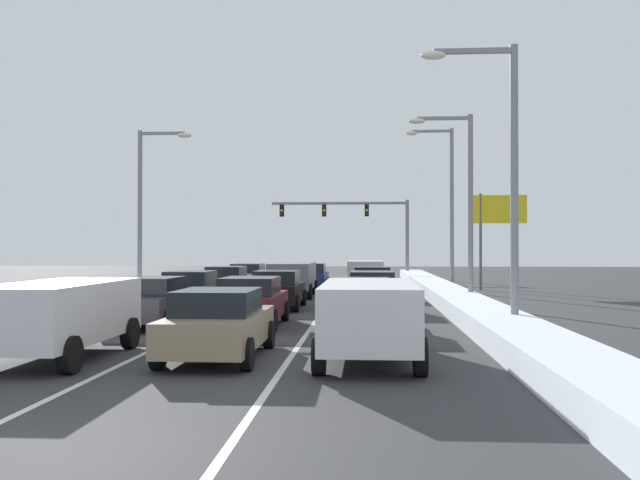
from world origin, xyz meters
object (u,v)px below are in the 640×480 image
object	(u,v)px
sedan_tan_center_lane_nearest	(219,323)
sedan_green_left_lane_third	(191,290)
sedan_maroon_center_lane_second	(251,301)
street_lamp_left_mid	(147,197)
street_lamp_right_mid	(461,191)
traffic_light_gantry	(359,218)
street_lamp_right_far	(446,195)
sedan_red_left_lane_fourth	(227,282)
suv_white_left_lane_nearest	(60,313)
street_lamp_right_near	(501,161)
suv_white_right_lane_nearest	(369,314)
sedan_green_right_lane_third	(372,291)
sedan_red_right_lane_fourth	(372,282)
suv_silver_right_lane_fifth	(366,272)
suv_gray_center_lane_fourth	(293,276)
sedan_charcoal_right_lane_second	(362,303)
sedan_silver_left_lane_fifth	(248,277)
sedan_charcoal_left_lane_second	(152,301)
sedan_black_center_lane_third	(278,289)
roadside_sign_right	(498,219)
sedan_navy_center_lane_fifth	(311,276)

from	to	relation	value
sedan_tan_center_lane_nearest	sedan_green_left_lane_third	xyz separation A→B (m)	(-3.59, 11.68, 0.00)
sedan_maroon_center_lane_second	street_lamp_left_mid	bearing A→B (deg)	120.85
sedan_green_left_lane_third	street_lamp_right_mid	xyz separation A→B (m)	(10.74, 2.29, 4.00)
traffic_light_gantry	street_lamp_right_far	distance (m)	17.55
sedan_red_left_lane_fourth	traffic_light_gantry	bearing A→B (deg)	74.36
suv_white_left_lane_nearest	street_lamp_right_near	bearing A→B (deg)	24.73
suv_white_right_lane_nearest	sedan_green_right_lane_third	world-z (taller)	suv_white_right_lane_nearest
sedan_red_right_lane_fourth	street_lamp_left_mid	world-z (taller)	street_lamp_left_mid
suv_silver_right_lane_fifth	suv_gray_center_lane_fourth	size ratio (longest dim) A/B	1.00
sedan_charcoal_right_lane_second	suv_silver_right_lane_fifth	size ratio (longest dim) A/B	0.92
sedan_charcoal_right_lane_second	sedan_tan_center_lane_nearest	distance (m)	6.47
sedan_green_right_lane_third	sedan_maroon_center_lane_second	bearing A→B (deg)	-124.39
sedan_red_right_lane_fourth	sedan_silver_left_lane_fifth	bearing A→B (deg)	139.96
sedan_charcoal_left_lane_second	street_lamp_right_far	distance (m)	21.19
suv_white_left_lane_nearest	suv_white_right_lane_nearest	bearing A→B (deg)	1.87
suv_silver_right_lane_fifth	sedan_green_left_lane_third	size ratio (longest dim) A/B	1.09
sedan_charcoal_right_lane_second	sedan_black_center_lane_third	xyz separation A→B (m)	(-3.39, 6.77, 0.00)
sedan_maroon_center_lane_second	suv_gray_center_lane_fourth	world-z (taller)	suv_gray_center_lane_fourth
suv_white_left_lane_nearest	sedan_green_left_lane_third	world-z (taller)	suv_white_left_lane_nearest
sedan_green_right_lane_third	sedan_black_center_lane_third	world-z (taller)	same
sedan_charcoal_right_lane_second	street_lamp_right_near	size ratio (longest dim) A/B	0.56
sedan_maroon_center_lane_second	suv_white_right_lane_nearest	bearing A→B (deg)	-60.65
sedan_red_right_lane_fourth	street_lamp_right_near	size ratio (longest dim) A/B	0.56
sedan_tan_center_lane_nearest	street_lamp_right_mid	world-z (taller)	street_lamp_right_mid
street_lamp_right_near	sedan_charcoal_right_lane_second	bearing A→B (deg)	160.80
sedan_black_center_lane_third	sedan_charcoal_left_lane_second	world-z (taller)	same
sedan_green_right_lane_third	street_lamp_right_near	xyz separation A→B (m)	(3.47, -7.47, 4.04)
roadside_sign_right	street_lamp_right_far	bearing A→B (deg)	-154.85
sedan_maroon_center_lane_second	sedan_silver_left_lane_fifth	xyz separation A→B (m)	(-3.12, 17.81, 0.00)
sedan_maroon_center_lane_second	sedan_red_right_lane_fourth	bearing A→B (deg)	72.12
sedan_charcoal_right_lane_second	suv_white_left_lane_nearest	distance (m)	8.89
sedan_red_left_lane_fourth	street_lamp_left_mid	world-z (taller)	street_lamp_left_mid
suv_silver_right_lane_fifth	suv_white_left_lane_nearest	distance (m)	25.91
sedan_red_right_lane_fourth	sedan_maroon_center_lane_second	distance (m)	12.55
sedan_red_right_lane_fourth	suv_white_right_lane_nearest	bearing A→B (deg)	-90.69
sedan_tan_center_lane_nearest	street_lamp_right_far	xyz separation A→B (m)	(7.59, 23.59, 4.56)
sedan_green_left_lane_third	roadside_sign_right	distance (m)	19.86
sedan_navy_center_lane_fifth	traffic_light_gantry	distance (m)	16.19
roadside_sign_right	sedan_green_right_lane_third	bearing A→B (deg)	-118.74
sedan_charcoal_right_lane_second	sedan_black_center_lane_third	bearing A→B (deg)	116.64
sedan_green_left_lane_third	street_lamp_right_mid	size ratio (longest dim) A/B	0.57
suv_white_right_lane_nearest	sedan_black_center_lane_third	world-z (taller)	suv_white_right_lane_nearest
sedan_charcoal_left_lane_second	sedan_navy_center_lane_fifth	bearing A→B (deg)	79.72
suv_white_left_lane_nearest	roadside_sign_right	world-z (taller)	roadside_sign_right
sedan_charcoal_left_lane_second	street_lamp_right_far	xyz separation A→B (m)	(10.98, 17.53, 4.56)
sedan_tan_center_lane_nearest	sedan_red_left_lane_fourth	size ratio (longest dim) A/B	1.00
sedan_green_left_lane_third	suv_gray_center_lane_fourth	bearing A→B (deg)	66.19
suv_silver_right_lane_fifth	sedan_charcoal_left_lane_second	distance (m)	19.72
sedan_charcoal_left_lane_second	sedan_silver_left_lane_fifth	world-z (taller)	same
sedan_navy_center_lane_fifth	street_lamp_right_mid	xyz separation A→B (m)	(7.12, -10.98, 4.00)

